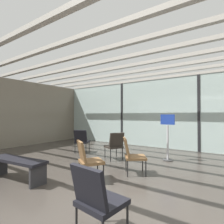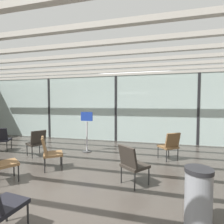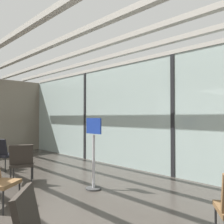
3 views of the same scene
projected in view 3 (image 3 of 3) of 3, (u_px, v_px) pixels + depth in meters
name	position (u px, v px, depth m)	size (l,w,h in m)	color
glass_curtain_wall	(174.00, 115.00, 5.75)	(14.00, 0.08, 3.01)	#A3B7B2
window_mullion_0	(86.00, 116.00, 8.26)	(0.10, 0.12, 3.01)	black
window_mullion_1	(174.00, 115.00, 5.75)	(0.10, 0.12, 3.01)	black
ceiling_slats	(55.00, 10.00, 3.48)	(13.72, 6.72, 0.10)	#B7B2A8
lounge_chair_4	(22.00, 161.00, 5.14)	(0.69, 0.68, 0.87)	#28231E
lounge_chair_7	(3.00, 152.00, 6.40)	(0.66, 0.68, 0.87)	black
info_sign	(94.00, 156.00, 4.74)	(0.44, 0.32, 1.44)	#333333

